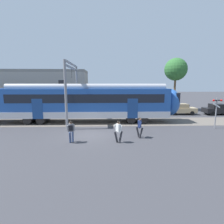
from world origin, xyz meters
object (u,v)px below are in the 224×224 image
(commuter_train, at_px, (10,103))
(pedestrian_navy, at_px, (140,126))
(pedestrian_white, at_px, (118,130))
(pedestrian_grey, at_px, (71,130))
(crossing_signal, at_px, (216,108))
(parked_car_black, at_px, (218,109))
(parked_car_tan, at_px, (181,109))

(commuter_train, distance_m, pedestrian_navy, 14.72)
(pedestrian_white, bearing_deg, pedestrian_navy, 32.31)
(pedestrian_grey, height_order, crossing_signal, crossing_signal)
(pedestrian_white, relative_size, parked_car_black, 0.41)
(pedestrian_navy, distance_m, parked_car_black, 16.65)
(pedestrian_white, height_order, parked_car_tan, pedestrian_white)
(pedestrian_white, relative_size, pedestrian_navy, 1.00)
(pedestrian_navy, bearing_deg, pedestrian_grey, -169.24)
(pedestrian_navy, relative_size, parked_car_tan, 0.41)
(parked_car_tan, height_order, crossing_signal, crossing_signal)
(pedestrian_navy, bearing_deg, parked_car_tan, 53.23)
(pedestrian_white, height_order, crossing_signal, crossing_signal)
(parked_car_tan, height_order, parked_car_black, same)
(commuter_train, relative_size, pedestrian_grey, 22.83)
(commuter_train, relative_size, parked_car_tan, 9.37)
(parked_car_tan, relative_size, parked_car_black, 1.01)
(commuter_train, bearing_deg, pedestrian_white, -31.82)
(pedestrian_navy, xyz_separation_m, parked_car_black, (13.10, 10.28, -0.18))
(commuter_train, xyz_separation_m, pedestrian_white, (11.57, -7.18, -1.29))
(pedestrian_grey, distance_m, parked_car_tan, 17.62)
(parked_car_tan, bearing_deg, commuter_train, -167.84)
(pedestrian_navy, height_order, parked_car_tan, pedestrian_navy)
(commuter_train, distance_m, pedestrian_grey, 10.80)
(pedestrian_grey, relative_size, pedestrian_white, 1.00)
(commuter_train, bearing_deg, crossing_signal, -8.66)
(pedestrian_grey, xyz_separation_m, pedestrian_navy, (5.26, 1.00, -0.03))
(parked_car_black, bearing_deg, pedestrian_navy, -141.88)
(commuter_train, relative_size, parked_car_black, 9.43)
(pedestrian_grey, xyz_separation_m, crossing_signal, (13.26, 3.80, 1.02))
(commuter_train, height_order, parked_car_black, commuter_train)
(pedestrian_grey, bearing_deg, parked_car_black, 31.56)
(pedestrian_white, bearing_deg, commuter_train, 148.18)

